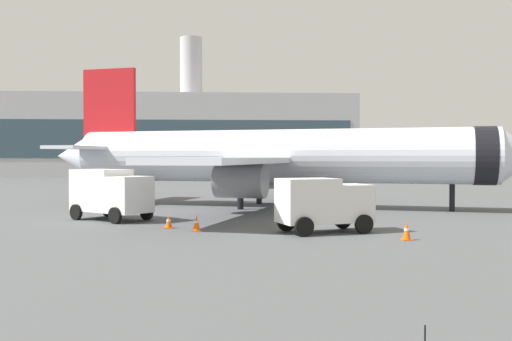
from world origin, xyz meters
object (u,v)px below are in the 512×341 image
at_px(safety_cone_near, 169,222).
at_px(safety_cone_far, 407,231).
at_px(airplane_at_gate, 274,156).
at_px(cargo_van, 323,202).
at_px(safety_cone_mid, 197,223).
at_px(service_truck, 110,192).

bearing_deg(safety_cone_near, safety_cone_far, -25.03).
xyz_separation_m(airplane_at_gate, cargo_van, (1.02, -14.38, -2.21)).
height_order(airplane_at_gate, safety_cone_far, airplane_at_gate).
distance_m(cargo_van, safety_cone_near, 7.92).
bearing_deg(safety_cone_mid, safety_cone_near, 136.26).
bearing_deg(service_truck, airplane_at_gate, 38.41).
height_order(service_truck, safety_cone_mid, service_truck).
bearing_deg(safety_cone_mid, safety_cone_far, -21.26).
distance_m(safety_cone_near, safety_cone_mid, 2.03).
distance_m(cargo_van, safety_cone_far, 4.34).
xyz_separation_m(cargo_van, safety_cone_near, (-7.53, 2.21, -1.12)).
relative_size(airplane_at_gate, safety_cone_mid, 42.32).
bearing_deg(safety_cone_near, airplane_at_gate, 61.89).
relative_size(service_truck, cargo_van, 1.07).
xyz_separation_m(service_truck, safety_cone_mid, (5.13, -5.51, -1.20)).
distance_m(safety_cone_near, safety_cone_far, 11.79).
xyz_separation_m(service_truck, safety_cone_far, (14.35, -9.10, -1.21)).
xyz_separation_m(cargo_van, safety_cone_mid, (-6.06, 0.81, -1.05)).
bearing_deg(safety_cone_near, service_truck, 131.76).
bearing_deg(safety_cone_far, safety_cone_near, 154.97).
height_order(airplane_at_gate, safety_cone_mid, airplane_at_gate).
bearing_deg(service_truck, safety_cone_near, -48.24).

